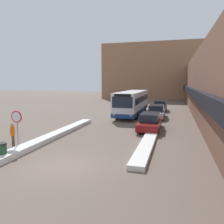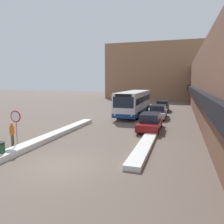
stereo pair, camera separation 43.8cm
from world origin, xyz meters
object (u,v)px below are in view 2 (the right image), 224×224
at_px(parked_car_front, 150,122).
at_px(parked_car_middle, 158,112).
at_px(pedestrian, 12,132).
at_px(trash_bin, 0,151).
at_px(parked_car_back, 162,106).
at_px(city_bus, 134,102).
at_px(stop_sign, 16,121).

xyz_separation_m(parked_car_front, parked_car_middle, (-0.00, 6.77, 0.02)).
height_order(pedestrian, trash_bin, pedestrian).
xyz_separation_m(parked_car_middle, parked_car_back, (0.00, 6.60, -0.00)).
bearing_deg(trash_bin, city_bus, 78.23).
bearing_deg(parked_car_front, parked_car_middle, 90.00).
bearing_deg(stop_sign, pedestrian, 152.76).
xyz_separation_m(city_bus, stop_sign, (-4.22, -16.40, 0.14)).
height_order(parked_car_middle, parked_car_back, parked_car_middle).
bearing_deg(trash_bin, stop_sign, 102.85).
bearing_deg(parked_car_back, city_bus, -121.98).
relative_size(stop_sign, trash_bin, 2.62).
bearing_deg(parked_car_front, stop_sign, -132.32).
bearing_deg(city_bus, parked_car_middle, -24.91).
relative_size(parked_car_back, stop_sign, 1.70).
height_order(parked_car_back, pedestrian, pedestrian).
height_order(parked_car_back, trash_bin, parked_car_back).
xyz_separation_m(parked_car_back, stop_sign, (-7.42, -21.51, 1.04)).
relative_size(parked_car_front, parked_car_middle, 1.02).
xyz_separation_m(parked_car_middle, stop_sign, (-7.42, -14.91, 1.04)).
height_order(parked_car_front, stop_sign, stop_sign).
distance_m(parked_car_middle, parked_car_back, 6.60).
distance_m(pedestrian, trash_bin, 2.50).
bearing_deg(city_bus, parked_car_back, 58.02).
relative_size(parked_car_back, trash_bin, 4.44).
distance_m(parked_car_back, pedestrian, 22.66).
xyz_separation_m(city_bus, parked_car_middle, (3.19, -1.48, -0.90)).
xyz_separation_m(parked_car_middle, pedestrian, (-8.09, -14.57, 0.21)).
xyz_separation_m(parked_car_front, stop_sign, (-7.42, -8.15, 1.07)).
xyz_separation_m(parked_car_back, trash_bin, (-7.00, -23.36, -0.29)).
relative_size(city_bus, pedestrian, 7.02).
bearing_deg(parked_car_back, parked_car_middle, -90.00).
height_order(city_bus, parked_car_middle, city_bus).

